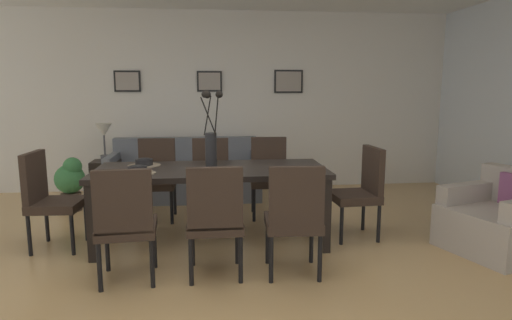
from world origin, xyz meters
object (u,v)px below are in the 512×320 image
at_px(centerpiece_vase, 211,139).
at_px(dining_table, 211,175).
at_px(dining_chair_near_left, 126,220).
at_px(sofa, 186,177).
at_px(dining_chair_far_right, 210,174).
at_px(dining_chair_mid_left, 294,215).
at_px(armchair, 501,221).
at_px(side_table, 106,180).
at_px(dining_chair_head_east, 361,188).
at_px(framed_picture_right, 289,81).
at_px(potted_plant, 71,181).
at_px(dining_chair_head_west, 48,195).
at_px(dining_chair_far_left, 215,216).
at_px(framed_picture_center, 209,81).
at_px(dining_chair_near_right, 156,175).
at_px(bowl_near_right, 144,162).
at_px(bowl_near_left, 137,169).
at_px(dining_chair_mid_right, 269,173).
at_px(framed_picture_left, 127,81).
at_px(table_lamp, 104,134).

bearing_deg(centerpiece_vase, dining_table, -124.65).
distance_m(dining_chair_near_left, sofa, 2.73).
height_order(dining_chair_far_right, dining_chair_mid_left, same).
bearing_deg(armchair, side_table, 149.47).
relative_size(dining_chair_mid_left, dining_chair_head_east, 1.00).
bearing_deg(framed_picture_right, potted_plant, -160.21).
bearing_deg(dining_chair_head_west, dining_chair_far_left, -28.26).
xyz_separation_m(dining_chair_head_west, framed_picture_center, (1.52, 2.34, 1.08)).
distance_m(dining_chair_near_right, side_table, 1.31).
bearing_deg(dining_chair_head_east, centerpiece_vase, 179.73).
relative_size(dining_chair_far_right, sofa, 0.45).
height_order(bowl_near_right, armchair, bowl_near_right).
xyz_separation_m(dining_table, bowl_near_left, (-0.66, -0.20, 0.11)).
height_order(dining_table, armchair, armchair).
xyz_separation_m(dining_chair_mid_left, framed_picture_center, (-0.64, 3.20, 1.08)).
distance_m(dining_chair_mid_right, framed_picture_left, 2.59).
bearing_deg(dining_chair_head_west, potted_plant, 98.74).
bearing_deg(dining_chair_near_right, table_lamp, 128.59).
bearing_deg(dining_chair_far_left, table_lamp, 118.08).
relative_size(dining_chair_near_right, bowl_near_right, 5.41).
bearing_deg(armchair, sofa, 141.68).
relative_size(side_table, framed_picture_right, 1.22).
xyz_separation_m(centerpiece_vase, table_lamp, (-1.43, 1.88, -0.13)).
height_order(bowl_near_left, sofa, bowl_near_left).
relative_size(dining_chair_far_left, dining_chair_head_east, 1.00).
bearing_deg(dining_chair_far_left, dining_chair_near_right, 110.78).
distance_m(armchair, framed_picture_center, 4.11).
bearing_deg(framed_picture_right, dining_chair_near_left, -119.77).
distance_m(dining_chair_mid_right, potted_plant, 2.44).
bearing_deg(framed_picture_right, dining_chair_head_east, -81.93).
bearing_deg(sofa, dining_chair_mid_right, -43.46).
bearing_deg(framed_picture_left, table_lamp, -120.38).
distance_m(dining_table, framed_picture_left, 2.77).
xyz_separation_m(dining_chair_mid_left, framed_picture_right, (0.52, 3.20, 1.08)).
relative_size(dining_chair_mid_right, table_lamp, 1.80).
height_order(dining_chair_head_west, sofa, dining_chair_head_west).
relative_size(dining_chair_far_right, dining_chair_mid_right, 1.00).
bearing_deg(dining_chair_near_right, centerpiece_vase, -54.44).
height_order(dining_table, sofa, sofa).
relative_size(armchair, framed_picture_right, 2.37).
relative_size(dining_chair_mid_left, framed_picture_left, 2.49).
height_order(dining_chair_near_left, armchair, dining_chair_near_left).
bearing_deg(dining_chair_near_right, framed_picture_right, 38.86).
relative_size(dining_chair_head_west, bowl_near_left, 5.41).
bearing_deg(dining_chair_far_right, framed_picture_right, 51.71).
xyz_separation_m(dining_chair_mid_right, armchair, (1.97, -1.39, -0.23)).
bearing_deg(dining_chair_far_left, bowl_near_left, 137.15).
relative_size(bowl_near_left, side_table, 0.33).
xyz_separation_m(dining_chair_near_right, side_table, (-0.80, 1.00, -0.25)).
height_order(dining_chair_near_right, framed_picture_left, framed_picture_left).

